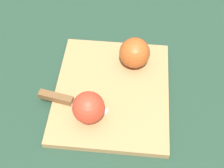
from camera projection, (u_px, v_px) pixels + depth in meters
name	position (u px, v px, depth m)	size (l,w,h in m)	color
ground_plane	(112.00, 93.00, 0.74)	(4.00, 4.00, 0.00)	#1E3828
cutting_board	(112.00, 91.00, 0.74)	(0.32, 0.28, 0.02)	#A37A4C
apple_half_left	(135.00, 53.00, 0.75)	(0.07, 0.07, 0.07)	#AD4C1E
apple_half_right	(88.00, 108.00, 0.66)	(0.07, 0.07, 0.07)	red
knife	(60.00, 99.00, 0.70)	(0.04, 0.16, 0.02)	silver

